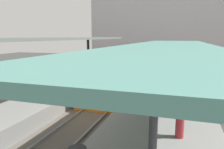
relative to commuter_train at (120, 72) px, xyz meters
The scene contains 13 objects.
ground_plane 5.37m from the commuter_train, 90.00° to the right, with size 80.00×80.00×0.00m, color #383835.
platform_left 6.46m from the commuter_train, 126.80° to the right, with size 4.40×28.00×1.00m, color gray.
platform_right 6.46m from the commuter_train, 53.20° to the right, with size 4.40×28.00×1.00m, color gray.
track_ballast 5.33m from the commuter_train, 90.00° to the right, with size 3.20×28.00×0.20m, color #59544C.
rail_near_side 5.33m from the commuter_train, 98.07° to the right, with size 0.08×28.00×0.14m, color slate.
rail_far_side 5.33m from the commuter_train, 81.93° to the right, with size 0.08×28.00×0.14m, color slate.
commuter_train is the anchor object (origin of this frame).
canopy_left 5.84m from the commuter_train, 135.92° to the right, with size 4.18×21.00×3.32m.
canopy_right 5.70m from the commuter_train, 44.08° to the right, with size 4.18×21.00×2.97m.
platform_bench 7.70m from the commuter_train, 51.16° to the right, with size 1.40×0.41×0.86m.
platform_sign 4.83m from the commuter_train, 38.09° to the right, with size 0.90×0.08×2.21m.
passenger_near_bench 9.57m from the commuter_train, 61.95° to the right, with size 0.36×0.36×1.69m.
station_building_backdrop 15.47m from the commuter_train, 84.05° to the left, with size 18.00×6.00×11.00m, color #B7B2B7.
Camera 1 is at (4.43, -10.52, 4.35)m, focal length 34.41 mm.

